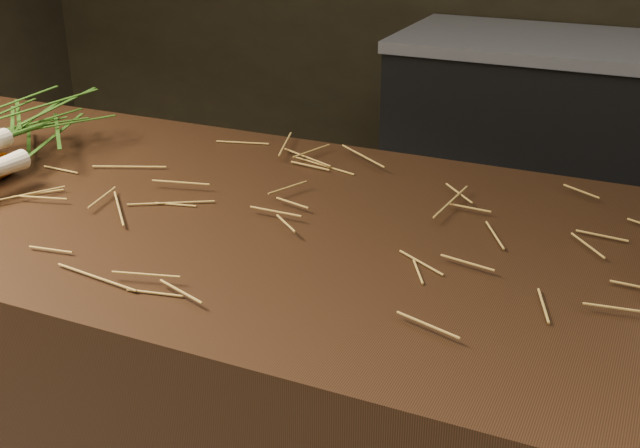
% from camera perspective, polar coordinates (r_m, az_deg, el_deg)
% --- Properties ---
extents(straw_bedding, '(1.40, 0.60, 0.02)m').
position_cam_1_polar(straw_bedding, '(1.08, 5.05, -0.66)').
color(straw_bedding, olive).
rests_on(straw_bedding, main_counter).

